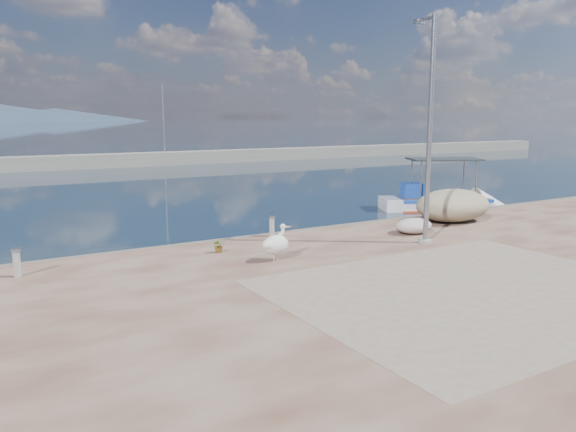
{
  "coord_description": "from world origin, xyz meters",
  "views": [
    {
      "loc": [
        -9.13,
        -11.54,
        4.45
      ],
      "look_at": [
        0.0,
        3.8,
        1.3
      ],
      "focal_mm": 35.0,
      "sensor_mm": 36.0,
      "label": 1
    }
  ],
  "objects_px": {
    "pelican": "(276,244)",
    "bollard_near": "(272,225)",
    "lamp_post": "(429,138)",
    "boat_right": "(441,205)"
  },
  "relations": [
    {
      "from": "pelican",
      "to": "boat_right",
      "type": "bearing_deg",
      "value": 11.37
    },
    {
      "from": "pelican",
      "to": "bollard_near",
      "type": "relative_size",
      "value": 1.54
    },
    {
      "from": "pelican",
      "to": "bollard_near",
      "type": "height_order",
      "value": "pelican"
    },
    {
      "from": "lamp_post",
      "to": "bollard_near",
      "type": "xyz_separation_m",
      "value": [
        -3.74,
        3.31,
        -2.92
      ]
    },
    {
      "from": "boat_right",
      "to": "bollard_near",
      "type": "bearing_deg",
      "value": -137.18
    },
    {
      "from": "bollard_near",
      "to": "pelican",
      "type": "bearing_deg",
      "value": -116.98
    },
    {
      "from": "pelican",
      "to": "lamp_post",
      "type": "relative_size",
      "value": 0.15
    },
    {
      "from": "boat_right",
      "to": "pelican",
      "type": "relative_size",
      "value": 5.88
    },
    {
      "from": "boat_right",
      "to": "lamp_post",
      "type": "distance_m",
      "value": 10.72
    },
    {
      "from": "lamp_post",
      "to": "bollard_near",
      "type": "height_order",
      "value": "lamp_post"
    }
  ]
}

